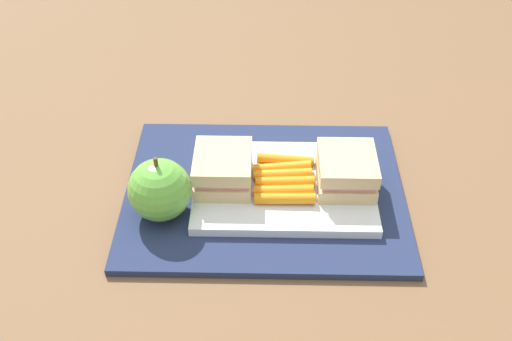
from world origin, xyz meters
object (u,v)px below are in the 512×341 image
at_px(food_tray, 285,186).
at_px(apple, 161,190).
at_px(carrot_sticks_bundle, 285,179).
at_px(sandwich_half_left, 348,170).
at_px(sandwich_half_right, 224,169).

height_order(food_tray, apple, apple).
bearing_deg(food_tray, carrot_sticks_bundle, 6.54).
distance_m(sandwich_half_left, carrot_sticks_bundle, 0.08).
xyz_separation_m(sandwich_half_right, carrot_sticks_bundle, (-0.08, 0.00, -0.02)).
bearing_deg(food_tray, apple, 16.80).
distance_m(carrot_sticks_bundle, apple, 0.16).
relative_size(sandwich_half_left, carrot_sticks_bundle, 0.91).
bearing_deg(carrot_sticks_bundle, sandwich_half_right, -0.03).
distance_m(food_tray, sandwich_half_right, 0.08).
distance_m(sandwich_half_right, carrot_sticks_bundle, 0.08).
relative_size(sandwich_half_left, apple, 0.91).
distance_m(sandwich_half_left, apple, 0.23).
bearing_deg(carrot_sticks_bundle, apple, 16.82).
bearing_deg(sandwich_half_left, apple, 11.27).
bearing_deg(sandwich_half_right, food_tray, 180.00).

